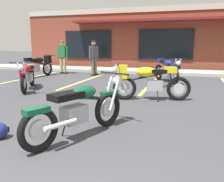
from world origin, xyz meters
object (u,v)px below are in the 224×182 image
(motorcycle_blue_standard, at_px, (167,69))
(person_by_back_row, at_px, (63,55))
(motorcycle_silver_naked, at_px, (38,65))
(motorcycle_orange_scrambler, at_px, (28,76))
(motorcycle_green_cafe_racer, at_px, (147,81))
(helmet_on_pavement, at_px, (0,131))
(motorcycle_foreground_classic, at_px, (79,109))
(person_in_black_shirt, at_px, (94,55))

(motorcycle_blue_standard, xyz_separation_m, person_by_back_row, (-5.31, 1.33, 0.42))
(motorcycle_silver_naked, xyz_separation_m, motorcycle_orange_scrambler, (1.57, -2.90, -0.07))
(motorcycle_silver_naked, bearing_deg, motorcycle_green_cafe_racer, -29.97)
(motorcycle_blue_standard, height_order, helmet_on_pavement, motorcycle_blue_standard)
(motorcycle_silver_naked, bearing_deg, motorcycle_blue_standard, 0.61)
(motorcycle_blue_standard, bearing_deg, motorcycle_foreground_classic, -97.66)
(motorcycle_foreground_classic, xyz_separation_m, person_in_black_shirt, (-2.72, 7.41, 0.49))
(motorcycle_blue_standard, bearing_deg, person_in_black_shirt, 161.66)
(motorcycle_orange_scrambler, xyz_separation_m, person_by_back_row, (-1.07, 4.30, 0.49))
(motorcycle_foreground_classic, bearing_deg, motorcycle_blue_standard, 82.34)
(motorcycle_silver_naked, distance_m, motorcycle_orange_scrambler, 3.30)
(motorcycle_foreground_classic, relative_size, motorcycle_orange_scrambler, 1.03)
(motorcycle_silver_naked, height_order, motorcycle_orange_scrambler, same)
(motorcycle_foreground_classic, bearing_deg, motorcycle_green_cafe_racer, 78.57)
(motorcycle_blue_standard, bearing_deg, motorcycle_silver_naked, -179.39)
(motorcycle_foreground_classic, bearing_deg, motorcycle_silver_naked, 128.86)
(person_in_black_shirt, relative_size, person_by_back_row, 1.00)
(motorcycle_blue_standard, xyz_separation_m, motorcycle_orange_scrambler, (-4.24, -2.97, -0.07))
(motorcycle_blue_standard, xyz_separation_m, person_in_black_shirt, (-3.56, 1.18, 0.42))
(motorcycle_blue_standard, xyz_separation_m, motorcycle_green_cafe_racer, (-0.24, -3.27, 0.00))
(motorcycle_foreground_classic, xyz_separation_m, person_by_back_row, (-4.47, 7.57, 0.49))
(motorcycle_orange_scrambler, distance_m, helmet_on_pavement, 4.36)
(motorcycle_foreground_classic, relative_size, person_by_back_row, 1.19)
(person_by_back_row, bearing_deg, motorcycle_silver_naked, -109.74)
(motorcycle_orange_scrambler, bearing_deg, motorcycle_silver_naked, 118.45)
(motorcycle_foreground_classic, bearing_deg, motorcycle_orange_scrambler, 136.12)
(motorcycle_green_cafe_racer, xyz_separation_m, person_in_black_shirt, (-3.32, 4.45, 0.42))
(motorcycle_orange_scrambler, height_order, person_by_back_row, person_by_back_row)
(motorcycle_silver_naked, distance_m, person_in_black_shirt, 2.60)
(motorcycle_green_cafe_racer, bearing_deg, motorcycle_silver_naked, 150.03)
(person_by_back_row, bearing_deg, motorcycle_foreground_classic, -59.41)
(motorcycle_blue_standard, distance_m, person_by_back_row, 5.49)
(motorcycle_silver_naked, xyz_separation_m, motorcycle_blue_standard, (5.81, 0.06, 0.00))
(motorcycle_foreground_classic, relative_size, motorcycle_silver_naked, 0.95)
(person_in_black_shirt, relative_size, helmet_on_pavement, 6.44)
(motorcycle_foreground_classic, xyz_separation_m, motorcycle_silver_naked, (-4.97, 6.17, 0.07))
(motorcycle_orange_scrambler, bearing_deg, motorcycle_foreground_classic, -43.88)
(motorcycle_orange_scrambler, xyz_separation_m, helmet_on_pavement, (2.22, -3.73, -0.33))
(motorcycle_foreground_classic, relative_size, person_in_black_shirt, 1.19)
(motorcycle_green_cafe_racer, relative_size, person_by_back_row, 1.24)
(person_in_black_shirt, xyz_separation_m, person_by_back_row, (-1.75, 0.15, 0.00))
(motorcycle_foreground_classic, bearing_deg, person_in_black_shirt, 110.16)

